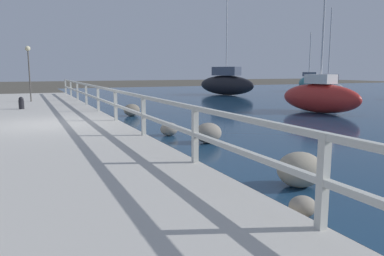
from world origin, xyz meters
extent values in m
plane|color=#4C473D|center=(0.00, 0.00, 0.00)|extent=(120.00, 120.00, 0.00)
cube|color=beige|center=(0.00, 0.00, 0.12)|extent=(4.50, 36.00, 0.23)
cube|color=beige|center=(2.15, -9.72, 0.76)|extent=(0.10, 0.10, 1.05)
cube|color=beige|center=(2.15, -6.48, 0.76)|extent=(0.10, 0.10, 1.05)
cube|color=beige|center=(2.15, -3.24, 0.76)|extent=(0.10, 0.10, 1.05)
cube|color=beige|center=(2.15, 0.00, 0.76)|extent=(0.10, 0.10, 1.05)
cube|color=beige|center=(2.15, 3.24, 0.76)|extent=(0.10, 0.10, 1.05)
cube|color=beige|center=(2.15, 6.48, 0.76)|extent=(0.10, 0.10, 1.05)
cube|color=beige|center=(2.15, 9.72, 0.76)|extent=(0.10, 0.10, 1.05)
cube|color=beige|center=(2.15, 12.96, 0.76)|extent=(0.10, 0.10, 1.05)
cube|color=beige|center=(2.15, 16.20, 0.76)|extent=(0.10, 0.10, 1.05)
cube|color=beige|center=(2.15, 0.00, 1.24)|extent=(0.09, 32.50, 0.08)
cube|color=beige|center=(2.15, 0.00, 0.76)|extent=(0.09, 32.50, 0.08)
ellipsoid|color=gray|center=(2.60, -8.92, 0.14)|extent=(0.38, 0.34, 0.28)
ellipsoid|color=gray|center=(3.20, -2.35, 0.20)|extent=(0.53, 0.48, 0.40)
ellipsoid|color=gray|center=(3.76, -3.83, 0.27)|extent=(0.72, 0.65, 0.54)
ellipsoid|color=slate|center=(3.48, 2.85, 0.26)|extent=(0.69, 0.62, 0.52)
ellipsoid|color=gray|center=(3.43, -7.87, 0.29)|extent=(0.78, 0.70, 0.59)
cylinder|color=black|center=(-0.80, 5.54, 0.43)|extent=(0.23, 0.23, 0.40)
sphere|color=black|center=(-0.80, 5.54, 0.67)|extent=(0.21, 0.21, 0.21)
cylinder|color=#514C47|center=(-0.33, 9.83, 1.60)|extent=(0.07, 0.07, 2.73)
sphere|color=beige|center=(-0.33, 9.83, 3.10)|extent=(0.28, 0.28, 0.28)
ellipsoid|color=red|center=(11.66, 0.55, 0.67)|extent=(1.89, 4.22, 1.32)
cube|color=silver|center=(11.66, 0.55, 1.54)|extent=(1.02, 1.35, 0.42)
cylinder|color=silver|center=(11.66, 0.55, 3.79)|extent=(0.09, 0.09, 4.91)
ellipsoid|color=#1E707A|center=(23.19, 14.38, 0.70)|extent=(2.67, 4.59, 1.39)
cube|color=#4C566B|center=(23.19, 14.38, 1.59)|extent=(1.23, 1.60, 0.38)
cylinder|color=silver|center=(23.19, 14.38, 3.36)|extent=(0.09, 0.09, 3.92)
ellipsoid|color=black|center=(13.98, 13.39, 0.77)|extent=(2.95, 5.44, 1.53)
cube|color=#4C566B|center=(13.98, 13.39, 1.87)|extent=(1.59, 2.51, 0.68)
cylinder|color=silver|center=(13.98, 13.39, 4.89)|extent=(0.09, 0.09, 6.71)
ellipsoid|color=gray|center=(19.99, 8.70, 0.56)|extent=(2.48, 4.48, 1.10)
cube|color=#4C566B|center=(19.99, 8.70, 1.39)|extent=(1.26, 1.51, 0.57)
cylinder|color=silver|center=(19.99, 8.70, 3.76)|extent=(0.09, 0.09, 5.31)
camera|label=1|loc=(-0.68, -12.64, 1.92)|focal=35.00mm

